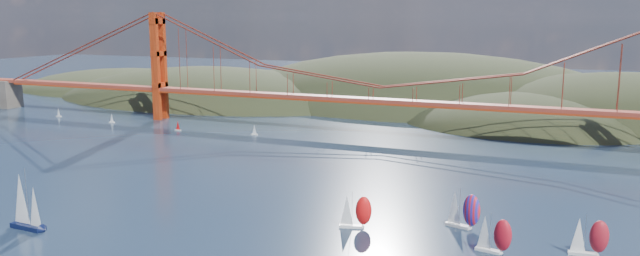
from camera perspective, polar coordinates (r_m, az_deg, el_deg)
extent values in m
ellipsoid|color=black|center=(414.69, -9.79, 1.12)|extent=(240.00, 140.00, 64.00)
ellipsoid|color=black|center=(401.45, 9.29, 0.02)|extent=(300.00, 180.00, 96.00)
ellipsoid|color=black|center=(361.84, 26.92, -1.50)|extent=(220.00, 140.00, 76.00)
ellipsoid|color=black|center=(331.04, 18.69, -1.05)|extent=(140.00, 110.00, 48.00)
ellipsoid|color=black|center=(491.01, -16.81, 2.63)|extent=(200.00, 140.00, 44.00)
cube|color=maroon|center=(279.34, 5.65, 2.52)|extent=(440.00, 7.00, 1.60)
cube|color=maroon|center=(279.51, 5.65, 2.28)|extent=(440.00, 7.00, 0.80)
cube|color=maroon|center=(333.62, -14.49, 5.47)|extent=(4.00, 8.50, 55.00)
cube|color=black|center=(175.48, -25.14, -8.16)|extent=(10.24, 3.48, 1.21)
cylinder|color=#99999E|center=(172.91, -25.23, -5.71)|extent=(0.15, 0.15, 14.55)
cone|color=white|center=(174.88, -25.69, -5.82)|extent=(6.00, 6.00, 12.80)
cone|color=white|center=(171.56, -24.65, -6.54)|extent=(4.29, 4.29, 10.18)
cube|color=white|center=(160.41, 2.83, -8.97)|extent=(6.07, 3.05, 0.70)
cylinder|color=#99999E|center=(158.90, 2.95, -7.36)|extent=(0.09, 0.09, 8.76)
cone|color=white|center=(159.15, 2.46, -7.49)|extent=(3.99, 3.99, 7.71)
ellipsoid|color=red|center=(158.80, 4.01, -7.55)|extent=(4.61, 3.52, 7.36)
cube|color=white|center=(149.73, 15.11, -10.74)|extent=(6.01, 2.77, 0.70)
cylinder|color=#99999E|center=(148.07, 15.30, -9.06)|extent=(0.09, 0.09, 8.70)
cone|color=white|center=(148.61, 14.81, -9.14)|extent=(3.84, 3.84, 7.65)
ellipsoid|color=#B51220|center=(147.36, 16.37, -9.39)|extent=(4.49, 3.32, 7.31)
cube|color=silver|center=(154.54, 22.85, -10.54)|extent=(6.07, 2.46, 0.71)
cylinder|color=#99999E|center=(153.03, 23.08, -8.86)|extent=(0.09, 0.09, 8.84)
cone|color=white|center=(152.97, 22.56, -9.01)|extent=(3.73, 3.73, 7.78)
ellipsoid|color=#A51622|center=(153.65, 24.17, -9.04)|extent=(4.45, 3.14, 7.42)
cube|color=silver|center=(164.50, 12.49, -8.70)|extent=(6.71, 3.54, 0.77)
cylinder|color=#99999E|center=(162.78, 12.66, -6.97)|extent=(0.10, 0.10, 9.69)
cone|color=white|center=(163.54, 12.19, -7.05)|extent=(4.48, 4.48, 8.52)
ellipsoid|color=red|center=(161.60, 13.69, -7.32)|extent=(5.13, 3.99, 8.14)
cube|color=silver|center=(361.63, -22.77, 0.99)|extent=(3.00, 1.00, 0.50)
cone|color=white|center=(361.30, -22.79, 1.36)|extent=(2.00, 2.00, 4.20)
cube|color=silver|center=(331.85, -18.48, 0.50)|extent=(3.00, 1.00, 0.50)
cone|color=white|center=(331.49, -18.51, 0.90)|extent=(2.00, 2.00, 4.20)
cube|color=silver|center=(300.44, -12.85, -0.19)|extent=(3.00, 1.00, 0.50)
cone|color=red|center=(300.04, -12.87, 0.25)|extent=(2.00, 2.00, 4.20)
cube|color=silver|center=(283.41, -6.01, -0.60)|extent=(3.00, 1.00, 0.50)
cone|color=white|center=(282.98, -6.02, -0.13)|extent=(2.00, 2.00, 4.20)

